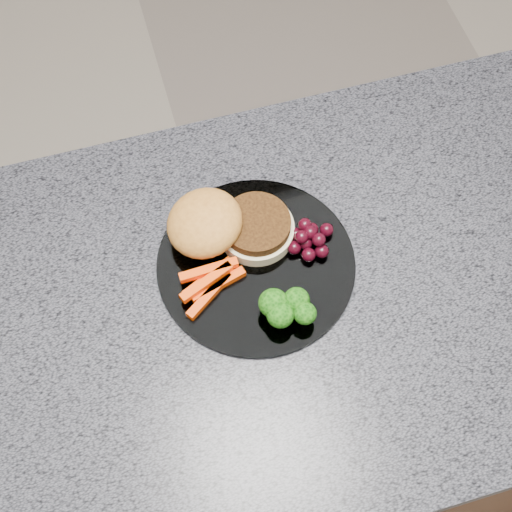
# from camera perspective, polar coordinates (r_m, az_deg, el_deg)

# --- Properties ---
(room) EXTENTS (4.02, 4.02, 2.70)m
(room) POSITION_cam_1_polar(r_m,az_deg,el_deg) (0.54, 4.10, 17.10)
(room) COLOR gray
(room) RESTS_ON ground
(island_cabinet) EXTENTS (1.20, 0.60, 0.86)m
(island_cabinet) POSITION_cam_1_polar(r_m,az_deg,el_deg) (1.36, 1.59, -11.28)
(island_cabinet) COLOR #55321D
(island_cabinet) RESTS_ON ground
(countertop) EXTENTS (1.20, 0.60, 0.04)m
(countertop) POSITION_cam_1_polar(r_m,az_deg,el_deg) (0.93, 2.27, -3.56)
(countertop) COLOR #474851
(countertop) RESTS_ON island_cabinet
(plate) EXTENTS (0.26, 0.26, 0.01)m
(plate) POSITION_cam_1_polar(r_m,az_deg,el_deg) (0.93, -0.00, -0.65)
(plate) COLOR white
(plate) RESTS_ON countertop
(burger) EXTENTS (0.17, 0.12, 0.06)m
(burger) POSITION_cam_1_polar(r_m,az_deg,el_deg) (0.93, -2.64, 2.38)
(burger) COLOR beige
(burger) RESTS_ON plate
(carrot_sticks) EXTENTS (0.09, 0.07, 0.02)m
(carrot_sticks) POSITION_cam_1_polar(r_m,az_deg,el_deg) (0.91, -3.69, -2.09)
(carrot_sticks) COLOR #F14104
(carrot_sticks) RESTS_ON plate
(broccoli) EXTENTS (0.07, 0.06, 0.04)m
(broccoli) POSITION_cam_1_polar(r_m,az_deg,el_deg) (0.87, 2.38, -4.13)
(broccoli) COLOR #629536
(broccoli) RESTS_ON plate
(grape_bunch) EXTENTS (0.07, 0.06, 0.03)m
(grape_bunch) POSITION_cam_1_polar(r_m,az_deg,el_deg) (0.93, 4.34, 1.39)
(grape_bunch) COLOR black
(grape_bunch) RESTS_ON plate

